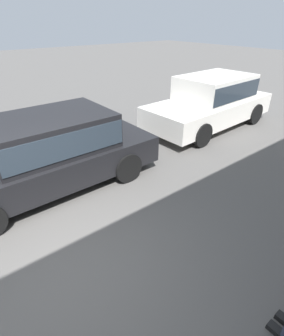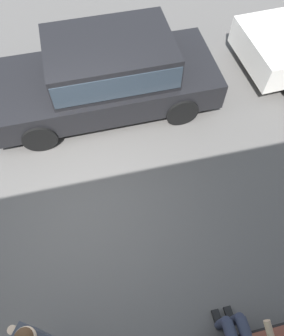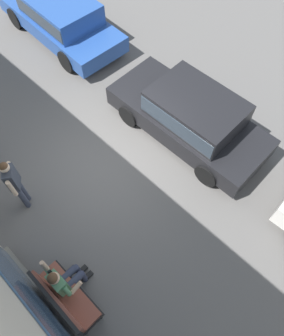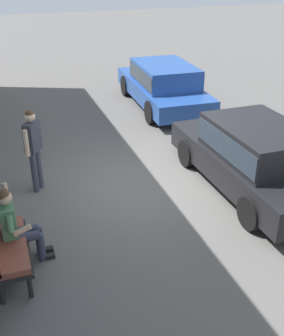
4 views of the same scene
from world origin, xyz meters
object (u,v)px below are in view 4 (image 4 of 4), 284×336
at_px(parked_car_mid, 254,154).
at_px(pedestrian_standing, 33,144).
at_px(bench, 3,243).
at_px(parked_car_far, 163,83).
at_px(fire_hydrant, 35,139).
at_px(person_on_phone, 16,224).

relative_size(parked_car_mid, pedestrian_standing, 2.47).
distance_m(bench, pedestrian_standing, 2.62).
height_order(bench, parked_car_mid, parked_car_mid).
height_order(parked_car_far, pedestrian_standing, pedestrian_standing).
bearing_deg(pedestrian_standing, fire_hydrant, -5.39).
bearing_deg(parked_car_mid, parked_car_far, -2.31).
height_order(parked_car_far, fire_hydrant, parked_car_far).
xyz_separation_m(parked_car_mid, pedestrian_standing, (1.41, 4.20, 0.24)).
bearing_deg(bench, person_on_phone, -44.50).
xyz_separation_m(bench, fire_hydrant, (4.28, -0.93, -0.17)).
bearing_deg(pedestrian_standing, person_on_phone, 166.47).
height_order(bench, person_on_phone, person_on_phone).
distance_m(parked_car_far, pedestrian_standing, 6.04).
bearing_deg(parked_car_far, person_on_phone, 141.98).
bearing_deg(fire_hydrant, pedestrian_standing, 174.61).
relative_size(person_on_phone, fire_hydrant, 1.64).
relative_size(person_on_phone, parked_car_mid, 0.31).
bearing_deg(fire_hydrant, person_on_phone, 170.06).
bearing_deg(fire_hydrant, bench, 167.71).
distance_m(parked_car_far, fire_hydrant, 4.85).
distance_m(parked_car_mid, fire_hydrant, 5.17).
height_order(person_on_phone, pedestrian_standing, pedestrian_standing).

